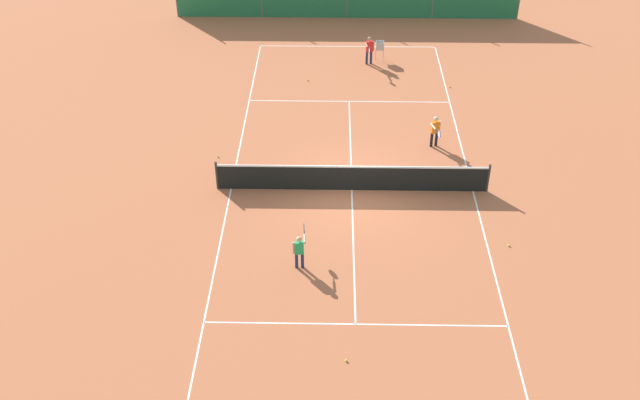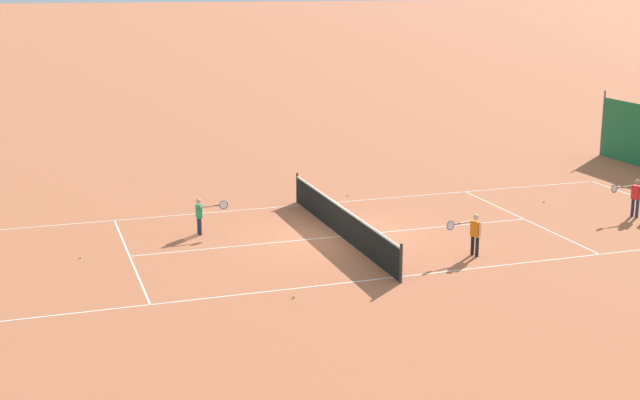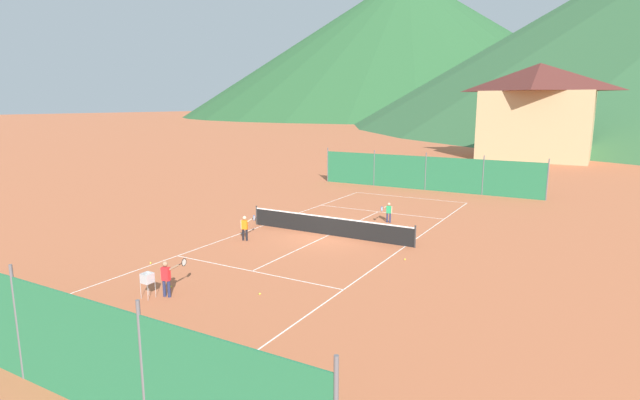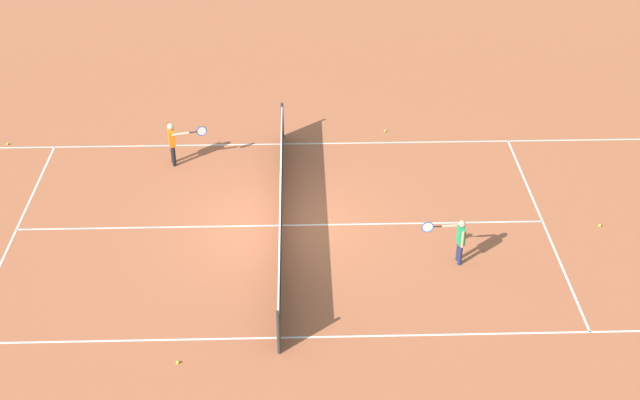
{
  "view_description": "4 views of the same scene",
  "coord_description": "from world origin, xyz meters",
  "px_view_note": "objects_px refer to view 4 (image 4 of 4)",
  "views": [
    {
      "loc": [
        0.69,
        20.92,
        14.34
      ],
      "look_at": [
        1.04,
        1.91,
        0.91
      ],
      "focal_mm": 42.0,
      "sensor_mm": 36.0,
      "label": 1
    },
    {
      "loc": [
        -24.65,
        8.95,
        7.64
      ],
      "look_at": [
        -0.2,
        0.75,
        1.26
      ],
      "focal_mm": 50.0,
      "sensor_mm": 36.0,
      "label": 2
    },
    {
      "loc": [
        11.78,
        -21.57,
        6.59
      ],
      "look_at": [
        -1.38,
        1.51,
        1.43
      ],
      "focal_mm": 28.0,
      "sensor_mm": 36.0,
      "label": 3
    },
    {
      "loc": [
        17.95,
        0.44,
        12.14
      ],
      "look_at": [
        0.58,
        0.93,
        1.09
      ],
      "focal_mm": 50.0,
      "sensor_mm": 36.0,
      "label": 4
    }
  ],
  "objects_px": {
    "tennis_ball_alley_left": "(7,144)",
    "tennis_ball_near_corner": "(600,226)",
    "tennis_ball_service_box": "(385,131)",
    "player_far_service": "(174,141)",
    "tennis_net": "(281,208)",
    "player_far_baseline": "(458,238)",
    "tennis_ball_by_net_right": "(178,362)"
  },
  "relations": [
    {
      "from": "tennis_net",
      "to": "tennis_ball_alley_left",
      "type": "height_order",
      "value": "tennis_net"
    },
    {
      "from": "player_far_service",
      "to": "tennis_ball_near_corner",
      "type": "distance_m",
      "value": 11.15
    },
    {
      "from": "player_far_baseline",
      "to": "tennis_ball_service_box",
      "type": "height_order",
      "value": "player_far_baseline"
    },
    {
      "from": "tennis_net",
      "to": "tennis_ball_near_corner",
      "type": "distance_m",
      "value": 7.75
    },
    {
      "from": "tennis_ball_near_corner",
      "to": "tennis_ball_by_net_right",
      "type": "bearing_deg",
      "value": -65.01
    },
    {
      "from": "tennis_ball_service_box",
      "to": "tennis_ball_alley_left",
      "type": "height_order",
      "value": "same"
    },
    {
      "from": "tennis_ball_by_net_right",
      "to": "tennis_ball_service_box",
      "type": "bearing_deg",
      "value": 152.59
    },
    {
      "from": "player_far_service",
      "to": "tennis_ball_service_box",
      "type": "height_order",
      "value": "player_far_service"
    },
    {
      "from": "tennis_net",
      "to": "tennis_ball_near_corner",
      "type": "xyz_separation_m",
      "value": [
        0.27,
        7.73,
        -0.47
      ]
    },
    {
      "from": "player_far_service",
      "to": "tennis_ball_alley_left",
      "type": "bearing_deg",
      "value": -103.82
    },
    {
      "from": "player_far_baseline",
      "to": "tennis_ball_by_net_right",
      "type": "height_order",
      "value": "player_far_baseline"
    },
    {
      "from": "tennis_net",
      "to": "player_far_service",
      "type": "relative_size",
      "value": 7.48
    },
    {
      "from": "tennis_net",
      "to": "tennis_ball_service_box",
      "type": "relative_size",
      "value": 139.09
    },
    {
      "from": "player_far_service",
      "to": "tennis_ball_service_box",
      "type": "bearing_deg",
      "value": 106.02
    },
    {
      "from": "tennis_net",
      "to": "player_far_baseline",
      "type": "bearing_deg",
      "value": 68.3
    },
    {
      "from": "tennis_ball_near_corner",
      "to": "player_far_service",
      "type": "bearing_deg",
      "value": -107.46
    },
    {
      "from": "player_far_service",
      "to": "tennis_ball_near_corner",
      "type": "bearing_deg",
      "value": 72.54
    },
    {
      "from": "player_far_baseline",
      "to": "tennis_ball_near_corner",
      "type": "distance_m",
      "value": 4.0
    },
    {
      "from": "player_far_baseline",
      "to": "tennis_ball_near_corner",
      "type": "bearing_deg",
      "value": 109.68
    },
    {
      "from": "tennis_ball_by_net_right",
      "to": "tennis_ball_alley_left",
      "type": "height_order",
      "value": "same"
    },
    {
      "from": "player_far_baseline",
      "to": "tennis_ball_by_net_right",
      "type": "xyz_separation_m",
      "value": [
        3.21,
        -6.01,
        -0.63
      ]
    },
    {
      "from": "tennis_ball_service_box",
      "to": "tennis_ball_alley_left",
      "type": "xyz_separation_m",
      "value": [
        0.48,
        -10.7,
        0.0
      ]
    },
    {
      "from": "tennis_ball_near_corner",
      "to": "tennis_ball_alley_left",
      "type": "bearing_deg",
      "value": -106.33
    },
    {
      "from": "tennis_net",
      "to": "player_far_service",
      "type": "xyz_separation_m",
      "value": [
        -3.07,
        -2.89,
        0.22
      ]
    },
    {
      "from": "tennis_ball_service_box",
      "to": "tennis_ball_near_corner",
      "type": "bearing_deg",
      "value": 43.6
    },
    {
      "from": "player_far_service",
      "to": "tennis_ball_service_box",
      "type": "xyz_separation_m",
      "value": [
        -1.68,
        5.84,
        -0.68
      ]
    },
    {
      "from": "tennis_ball_alley_left",
      "to": "tennis_ball_near_corner",
      "type": "distance_m",
      "value": 16.13
    },
    {
      "from": "player_far_service",
      "to": "tennis_ball_by_net_right",
      "type": "relative_size",
      "value": 18.6
    },
    {
      "from": "tennis_net",
      "to": "tennis_ball_alley_left",
      "type": "distance_m",
      "value": 8.86
    },
    {
      "from": "player_far_service",
      "to": "tennis_ball_near_corner",
      "type": "relative_size",
      "value": 18.6
    },
    {
      "from": "tennis_ball_service_box",
      "to": "tennis_ball_by_net_right",
      "type": "bearing_deg",
      "value": -27.41
    },
    {
      "from": "tennis_ball_alley_left",
      "to": "tennis_ball_near_corner",
      "type": "relative_size",
      "value": 1.0
    }
  ]
}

